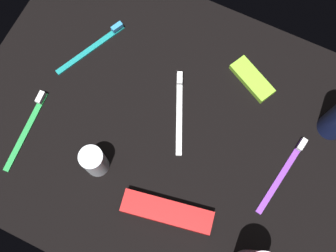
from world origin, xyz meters
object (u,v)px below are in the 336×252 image
(toothbrush_green, at_px, (28,126))
(toothpaste_box_red, at_px, (167,212))
(toothbrush_white, at_px, (179,108))
(toothbrush_purple, at_px, (285,171))
(snack_bar_lime, at_px, (252,79))
(toothbrush_teal, at_px, (94,45))
(deodorant_stick, at_px, (94,161))

(toothbrush_green, bearing_deg, toothpaste_box_red, -5.78)
(toothbrush_white, bearing_deg, toothbrush_purple, -6.71)
(toothbrush_green, distance_m, snack_bar_lime, 0.48)
(toothbrush_teal, bearing_deg, deodorant_stick, -60.10)
(toothbrush_green, relative_size, toothbrush_purple, 1.00)
(deodorant_stick, distance_m, snack_bar_lime, 0.37)
(toothbrush_teal, relative_size, toothbrush_purple, 0.94)
(toothbrush_white, bearing_deg, toothbrush_green, -147.28)
(deodorant_stick, bearing_deg, toothbrush_teal, 119.90)
(toothbrush_teal, xyz_separation_m, toothpaste_box_red, (0.30, -0.26, 0.01))
(toothbrush_teal, height_order, toothbrush_green, same)
(toothpaste_box_red, bearing_deg, snack_bar_lime, 71.93)
(snack_bar_lime, bearing_deg, toothbrush_green, -115.06)
(toothbrush_teal, bearing_deg, snack_bar_lime, 12.39)
(toothbrush_white, xyz_separation_m, toothpaste_box_red, (0.07, -0.20, 0.01))
(toothbrush_white, xyz_separation_m, toothbrush_purple, (0.25, -0.03, 0.00))
(deodorant_stick, xyz_separation_m, toothbrush_green, (-0.17, 0.01, -0.04))
(deodorant_stick, relative_size, toothpaste_box_red, 0.49)
(toothbrush_teal, height_order, snack_bar_lime, toothbrush_teal)
(toothbrush_white, bearing_deg, toothbrush_teal, 167.64)
(toothbrush_purple, bearing_deg, deodorant_stick, -156.17)
(deodorant_stick, height_order, toothbrush_white, deodorant_stick)
(deodorant_stick, bearing_deg, snack_bar_lime, 55.63)
(toothbrush_teal, height_order, toothbrush_white, same)
(toothpaste_box_red, bearing_deg, toothbrush_white, 98.18)
(deodorant_stick, bearing_deg, toothbrush_green, 176.55)
(deodorant_stick, relative_size, toothbrush_purple, 0.48)
(toothbrush_white, bearing_deg, toothpaste_box_red, -71.11)
(deodorant_stick, height_order, toothbrush_teal, deodorant_stick)
(toothbrush_teal, relative_size, toothpaste_box_red, 0.96)
(toothbrush_teal, bearing_deg, toothbrush_white, -12.36)
(deodorant_stick, bearing_deg, toothbrush_purple, 23.83)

